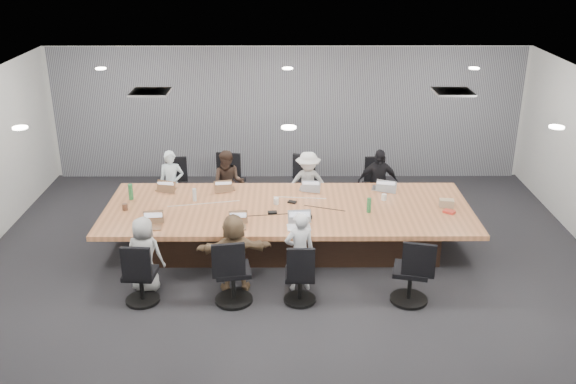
{
  "coord_description": "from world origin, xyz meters",
  "views": [
    {
      "loc": [
        -0.04,
        -9.17,
        4.91
      ],
      "look_at": [
        0.0,
        0.4,
        1.05
      ],
      "focal_mm": 40.0,
      "sensor_mm": 36.0,
      "label": 1
    }
  ],
  "objects_px": {
    "laptop_5": "(237,228)",
    "bottle_clear": "(194,195)",
    "person_6": "(300,252)",
    "laptop_3": "(382,189)",
    "snack_packet": "(449,212)",
    "chair_6": "(300,279)",
    "chair_0": "(176,190)",
    "person_1": "(229,184)",
    "person_5": "(234,253)",
    "person_0": "(172,184)",
    "laptop_4": "(151,228)",
    "chair_2": "(307,188)",
    "person_2": "(308,184)",
    "bottle_green_right": "(369,205)",
    "person_4": "(145,254)",
    "bottle_green_left": "(131,192)",
    "stapler": "(307,217)",
    "mug_brown": "(125,207)",
    "laptop_6": "(299,227)",
    "laptop_2": "(309,189)",
    "laptop_1": "(226,189)",
    "laptop_0": "(166,189)",
    "conference_table": "(288,226)",
    "chair_1": "(230,187)",
    "chair_4": "(141,278)",
    "person_3": "(378,183)",
    "canvas_bag": "(446,203)",
    "chair_3": "(374,190)",
    "chair_7": "(410,275)",
    "chair_5": "(233,275)"
  },
  "relations": [
    {
      "from": "person_0",
      "to": "bottle_clear",
      "type": "xyz_separation_m",
      "value": [
        0.57,
        -1.07,
        0.22
      ]
    },
    {
      "from": "person_6",
      "to": "laptop_3",
      "type": "bearing_deg",
      "value": -139.84
    },
    {
      "from": "chair_7",
      "to": "stapler",
      "type": "distance_m",
      "value": 1.94
    },
    {
      "from": "laptop_2",
      "to": "mug_brown",
      "type": "height_order",
      "value": "mug_brown"
    },
    {
      "from": "chair_2",
      "to": "bottle_green_right",
      "type": "height_order",
      "value": "bottle_green_right"
    },
    {
      "from": "chair_1",
      "to": "chair_4",
      "type": "xyz_separation_m",
      "value": [
        -1.0,
        -3.4,
        -0.05
      ]
    },
    {
      "from": "chair_5",
      "to": "bottle_clear",
      "type": "bearing_deg",
      "value": 102.45
    },
    {
      "from": "person_5",
      "to": "snack_packet",
      "type": "relative_size",
      "value": 6.76
    },
    {
      "from": "chair_1",
      "to": "laptop_6",
      "type": "relative_size",
      "value": 2.43
    },
    {
      "from": "person_6",
      "to": "bottle_clear",
      "type": "distance_m",
      "value": 2.39
    },
    {
      "from": "person_1",
      "to": "person_5",
      "type": "bearing_deg",
      "value": -79.33
    },
    {
      "from": "laptop_3",
      "to": "bottle_green_left",
      "type": "height_order",
      "value": "bottle_green_left"
    },
    {
      "from": "chair_6",
      "to": "bottle_green_left",
      "type": "xyz_separation_m",
      "value": [
        -2.81,
        2.05,
        0.52
      ]
    },
    {
      "from": "chair_4",
      "to": "person_3",
      "type": "distance_m",
      "value": 4.85
    },
    {
      "from": "person_4",
      "to": "laptop_4",
      "type": "bearing_deg",
      "value": -78.37
    },
    {
      "from": "chair_7",
      "to": "stapler",
      "type": "relative_size",
      "value": 5.23
    },
    {
      "from": "bottle_green_right",
      "to": "person_2",
      "type": "bearing_deg",
      "value": 120.78
    },
    {
      "from": "laptop_0",
      "to": "laptop_1",
      "type": "distance_m",
      "value": 1.05
    },
    {
      "from": "person_6",
      "to": "snack_packet",
      "type": "bearing_deg",
      "value": -170.39
    },
    {
      "from": "person_2",
      "to": "laptop_6",
      "type": "relative_size",
      "value": 3.48
    },
    {
      "from": "chair_6",
      "to": "person_5",
      "type": "xyz_separation_m",
      "value": [
        -0.95,
        0.35,
        0.24
      ]
    },
    {
      "from": "chair_2",
      "to": "laptop_2",
      "type": "xyz_separation_m",
      "value": [
        0.0,
        -0.9,
        0.34
      ]
    },
    {
      "from": "person_4",
      "to": "bottle_green_left",
      "type": "xyz_separation_m",
      "value": [
        -0.56,
        1.7,
        0.3
      ]
    },
    {
      "from": "laptop_1",
      "to": "person_6",
      "type": "xyz_separation_m",
      "value": [
        1.26,
        -2.15,
        -0.13
      ]
    },
    {
      "from": "person_2",
      "to": "laptop_6",
      "type": "distance_m",
      "value": 2.16
    },
    {
      "from": "person_4",
      "to": "canvas_bag",
      "type": "relative_size",
      "value": 4.97
    },
    {
      "from": "chair_2",
      "to": "person_2",
      "type": "height_order",
      "value": "person_2"
    },
    {
      "from": "mug_brown",
      "to": "stapler",
      "type": "height_order",
      "value": "mug_brown"
    },
    {
      "from": "conference_table",
      "to": "laptop_5",
      "type": "relative_size",
      "value": 20.94
    },
    {
      "from": "person_6",
      "to": "snack_packet",
      "type": "height_order",
      "value": "person_6"
    },
    {
      "from": "person_2",
      "to": "canvas_bag",
      "type": "height_order",
      "value": "person_2"
    },
    {
      "from": "canvas_bag",
      "to": "bottle_clear",
      "type": "bearing_deg",
      "value": 176.34
    },
    {
      "from": "person_0",
      "to": "laptop_4",
      "type": "bearing_deg",
      "value": -91.7
    },
    {
      "from": "chair_0",
      "to": "person_3",
      "type": "bearing_deg",
      "value": 172.14
    },
    {
      "from": "conference_table",
      "to": "laptop_1",
      "type": "bearing_deg",
      "value": 143.78
    },
    {
      "from": "chair_6",
      "to": "chair_0",
      "type": "bearing_deg",
      "value": 125.08
    },
    {
      "from": "chair_2",
      "to": "laptop_5",
      "type": "distance_m",
      "value": 2.78
    },
    {
      "from": "laptop_3",
      "to": "person_0",
      "type": "bearing_deg",
      "value": 5.85
    },
    {
      "from": "laptop_5",
      "to": "bottle_clear",
      "type": "distance_m",
      "value": 1.34
    },
    {
      "from": "snack_packet",
      "to": "bottle_clear",
      "type": "bearing_deg",
      "value": 172.89
    },
    {
      "from": "chair_3",
      "to": "person_1",
      "type": "distance_m",
      "value": 2.79
    },
    {
      "from": "chair_3",
      "to": "canvas_bag",
      "type": "distance_m",
      "value": 1.98
    },
    {
      "from": "person_6",
      "to": "bottle_green_right",
      "type": "height_order",
      "value": "person_6"
    },
    {
      "from": "bottle_green_right",
      "to": "stapler",
      "type": "height_order",
      "value": "bottle_green_right"
    },
    {
      "from": "stapler",
      "to": "bottle_green_right",
      "type": "bearing_deg",
      "value": 24.55
    },
    {
      "from": "person_6",
      "to": "bottle_green_left",
      "type": "distance_m",
      "value": 3.3
    },
    {
      "from": "laptop_5",
      "to": "bottle_clear",
      "type": "relative_size",
      "value": 1.33
    },
    {
      "from": "laptop_4",
      "to": "stapler",
      "type": "distance_m",
      "value": 2.42
    },
    {
      "from": "person_1",
      "to": "chair_5",
      "type": "bearing_deg",
      "value": -80.07
    },
    {
      "from": "chair_6",
      "to": "person_3",
      "type": "height_order",
      "value": "person_3"
    }
  ]
}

